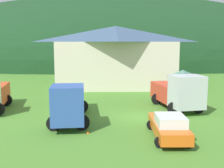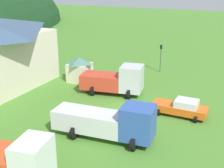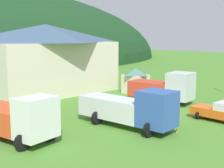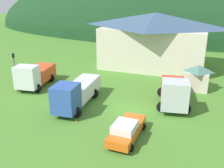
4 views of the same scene
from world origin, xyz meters
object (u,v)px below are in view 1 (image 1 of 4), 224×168
Objects in this scene: tow_truck_silver at (178,92)px; service_pickup_orange at (169,126)px; play_shed_cream at (182,83)px; depot_building at (116,55)px; traffic_cone_near_pickup at (88,134)px; box_truck_blue at (69,102)px.

tow_truck_silver is 1.39× the size of service_pickup_orange.
play_shed_cream is 14.75m from service_pickup_orange.
play_shed_cream is at bearing -48.95° from depot_building.
traffic_cone_near_pickup is at bearing -100.59° from service_pickup_orange.
tow_truck_silver is 10.59m from traffic_cone_near_pickup.
tow_truck_silver is (-2.09, -6.04, 0.05)m from play_shed_cream.
service_pickup_orange is 9.75× the size of traffic_cone_near_pickup.
tow_truck_silver is 13.53× the size of traffic_cone_near_pickup.
depot_building is at bearing 82.80° from traffic_cone_near_pickup.
depot_building reaches higher than service_pickup_orange.
play_shed_cream reaches higher than traffic_cone_near_pickup.
service_pickup_orange is at bearing 54.16° from box_truck_blue.
traffic_cone_near_pickup is (-2.69, -21.27, -4.37)m from depot_building.
box_truck_blue is (-4.31, -18.19, -2.80)m from depot_building.
depot_building is at bearing 162.01° from box_truck_blue.
depot_building is 21.88m from traffic_cone_near_pickup.
tow_truck_silver is at bearing 40.71° from traffic_cone_near_pickup.
tow_truck_silver reaches higher than play_shed_cream.
box_truck_blue is 1.18× the size of tow_truck_silver.
depot_building is 2.35× the size of tow_truck_silver.
tow_truck_silver is at bearing -70.07° from depot_building.
service_pickup_orange is (-4.75, -13.94, -0.78)m from play_shed_cream.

